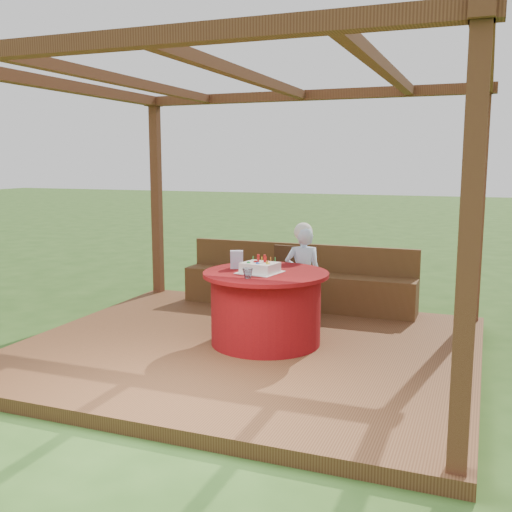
# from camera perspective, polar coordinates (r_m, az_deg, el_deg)

# --- Properties ---
(ground) EXTENTS (60.00, 60.00, 0.00)m
(ground) POSITION_cam_1_polar(r_m,az_deg,el_deg) (6.22, -0.84, -9.47)
(ground) COLOR #284C19
(ground) RESTS_ON ground
(deck) EXTENTS (4.50, 4.00, 0.12)m
(deck) POSITION_cam_1_polar(r_m,az_deg,el_deg) (6.21, -0.84, -8.94)
(deck) COLOR brown
(deck) RESTS_ON ground
(pergola) EXTENTS (4.50, 4.00, 2.72)m
(pergola) POSITION_cam_1_polar(r_m,az_deg,el_deg) (5.92, -0.90, 13.22)
(pergola) COLOR brown
(pergola) RESTS_ON deck
(bench) EXTENTS (3.00, 0.42, 0.80)m
(bench) POSITION_cam_1_polar(r_m,az_deg,el_deg) (7.69, 3.96, -2.92)
(bench) COLOR brown
(bench) RESTS_ON deck
(table) EXTENTS (1.28, 1.28, 0.75)m
(table) POSITION_cam_1_polar(r_m,az_deg,el_deg) (6.14, 0.93, -4.89)
(table) COLOR maroon
(table) RESTS_ON deck
(chair) EXTENTS (0.44, 0.44, 0.86)m
(chair) POSITION_cam_1_polar(r_m,az_deg,el_deg) (7.10, 2.90, -2.25)
(chair) COLOR #3B2412
(chair) RESTS_ON deck
(elderly_woman) EXTENTS (0.48, 0.40, 1.17)m
(elderly_woman) POSITION_cam_1_polar(r_m,az_deg,el_deg) (6.81, 4.48, -1.62)
(elderly_woman) COLOR #ABD4FF
(elderly_woman) RESTS_ON deck
(birthday_cake) EXTENTS (0.45, 0.45, 0.18)m
(birthday_cake) POSITION_cam_1_polar(r_m,az_deg,el_deg) (6.01, 0.39, -1.10)
(birthday_cake) COLOR white
(birthday_cake) RESTS_ON table
(gift_bag) EXTENTS (0.15, 0.13, 0.19)m
(gift_bag) POSITION_cam_1_polar(r_m,az_deg,el_deg) (6.25, -1.85, -0.34)
(gift_bag) COLOR #E996D6
(gift_bag) RESTS_ON table
(drinking_glass) EXTENTS (0.11, 0.11, 0.10)m
(drinking_glass) POSITION_cam_1_polar(r_m,az_deg,el_deg) (5.73, -0.80, -1.65)
(drinking_glass) COLOR white
(drinking_glass) RESTS_ON table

